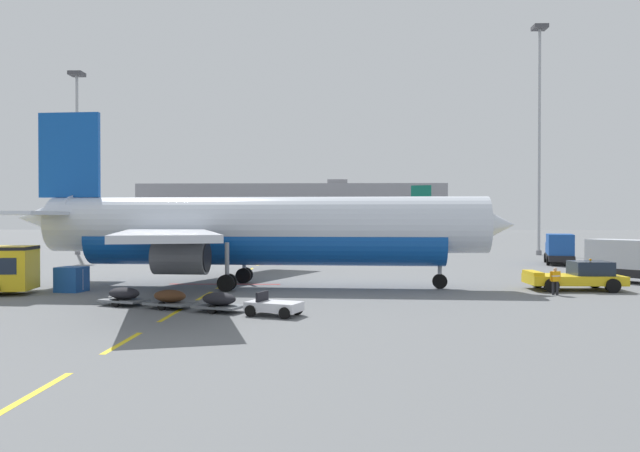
{
  "coord_description": "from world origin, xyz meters",
  "views": [
    {
      "loc": [
        26.16,
        -21.01,
        4.69
      ],
      "look_at": [
        24.95,
        18.45,
        4.22
      ],
      "focal_mm": 33.9,
      "sensor_mm": 36.0,
      "label": 1
    }
  ],
  "objects_px": {
    "airliner_foreground": "(256,230)",
    "pushback_tug": "(577,276)",
    "airliner_mid_left": "(362,223)",
    "apron_light_mast_near": "(77,141)",
    "baggage_train": "(194,300)",
    "apron_light_mast_far": "(539,115)",
    "ground_crew_worker": "(555,279)",
    "fuel_service_truck": "(634,260)",
    "uld_cargo_container": "(72,279)",
    "catering_truck": "(559,248)"
  },
  "relations": [
    {
      "from": "baggage_train",
      "to": "airliner_mid_left",
      "type": "bearing_deg",
      "value": 82.73
    },
    {
      "from": "airliner_mid_left",
      "to": "apron_light_mast_near",
      "type": "height_order",
      "value": "apron_light_mast_near"
    },
    {
      "from": "airliner_foreground",
      "to": "apron_light_mast_near",
      "type": "bearing_deg",
      "value": 127.69
    },
    {
      "from": "airliner_foreground",
      "to": "catering_truck",
      "type": "relative_size",
      "value": 4.71
    },
    {
      "from": "airliner_foreground",
      "to": "pushback_tug",
      "type": "relative_size",
      "value": 5.78
    },
    {
      "from": "baggage_train",
      "to": "catering_truck",
      "type": "bearing_deg",
      "value": 46.99
    },
    {
      "from": "baggage_train",
      "to": "fuel_service_truck",
      "type": "bearing_deg",
      "value": 26.2
    },
    {
      "from": "airliner_foreground",
      "to": "pushback_tug",
      "type": "bearing_deg",
      "value": -3.34
    },
    {
      "from": "pushback_tug",
      "to": "uld_cargo_container",
      "type": "xyz_separation_m",
      "value": [
        -32.91,
        -1.86,
        -0.1
      ]
    },
    {
      "from": "catering_truck",
      "to": "ground_crew_worker",
      "type": "height_order",
      "value": "catering_truck"
    },
    {
      "from": "catering_truck",
      "to": "baggage_train",
      "type": "relative_size",
      "value": 0.65
    },
    {
      "from": "airliner_mid_left",
      "to": "uld_cargo_container",
      "type": "bearing_deg",
      "value": -103.93
    },
    {
      "from": "fuel_service_truck",
      "to": "apron_light_mast_near",
      "type": "distance_m",
      "value": 66.96
    },
    {
      "from": "fuel_service_truck",
      "to": "apron_light_mast_far",
      "type": "height_order",
      "value": "apron_light_mast_far"
    },
    {
      "from": "baggage_train",
      "to": "apron_light_mast_near",
      "type": "xyz_separation_m",
      "value": [
        -27.16,
        48.1,
        14.5
      ]
    },
    {
      "from": "airliner_foreground",
      "to": "fuel_service_truck",
      "type": "relative_size",
      "value": 4.97
    },
    {
      "from": "fuel_service_truck",
      "to": "uld_cargo_container",
      "type": "relative_size",
      "value": 3.81
    },
    {
      "from": "fuel_service_truck",
      "to": "baggage_train",
      "type": "bearing_deg",
      "value": -153.8
    },
    {
      "from": "apron_light_mast_near",
      "to": "pushback_tug",
      "type": "bearing_deg",
      "value": -37.54
    },
    {
      "from": "airliner_mid_left",
      "to": "baggage_train",
      "type": "relative_size",
      "value": 2.81
    },
    {
      "from": "ground_crew_worker",
      "to": "airliner_mid_left",
      "type": "bearing_deg",
      "value": 95.31
    },
    {
      "from": "apron_light_mast_far",
      "to": "apron_light_mast_near",
      "type": "bearing_deg",
      "value": -179.76
    },
    {
      "from": "airliner_foreground",
      "to": "apron_light_mast_near",
      "type": "relative_size",
      "value": 1.44
    },
    {
      "from": "airliner_foreground",
      "to": "uld_cargo_container",
      "type": "relative_size",
      "value": 18.95
    },
    {
      "from": "apron_light_mast_far",
      "to": "ground_crew_worker",
      "type": "bearing_deg",
      "value": -106.95
    },
    {
      "from": "catering_truck",
      "to": "baggage_train",
      "type": "xyz_separation_m",
      "value": [
        -30.21,
        -32.38,
        -1.11
      ]
    },
    {
      "from": "fuel_service_truck",
      "to": "ground_crew_worker",
      "type": "height_order",
      "value": "fuel_service_truck"
    },
    {
      "from": "fuel_service_truck",
      "to": "uld_cargo_container",
      "type": "xyz_separation_m",
      "value": [
        -38.88,
        -6.69,
        -0.85
      ]
    },
    {
      "from": "apron_light_mast_near",
      "to": "apron_light_mast_far",
      "type": "distance_m",
      "value": 60.61
    },
    {
      "from": "airliner_mid_left",
      "to": "uld_cargo_container",
      "type": "height_order",
      "value": "airliner_mid_left"
    },
    {
      "from": "uld_cargo_container",
      "to": "apron_light_mast_far",
      "type": "distance_m",
      "value": 61.83
    },
    {
      "from": "baggage_train",
      "to": "apron_light_mast_far",
      "type": "distance_m",
      "value": 61.32
    },
    {
      "from": "airliner_mid_left",
      "to": "baggage_train",
      "type": "height_order",
      "value": "airliner_mid_left"
    },
    {
      "from": "ground_crew_worker",
      "to": "fuel_service_truck",
      "type": "bearing_deg",
      "value": 41.77
    },
    {
      "from": "uld_cargo_container",
      "to": "apron_light_mast_near",
      "type": "bearing_deg",
      "value": 113.21
    },
    {
      "from": "catering_truck",
      "to": "uld_cargo_container",
      "type": "xyz_separation_m",
      "value": [
        -40.01,
        -24.76,
        -0.85
      ]
    },
    {
      "from": "fuel_service_truck",
      "to": "apron_light_mast_near",
      "type": "relative_size",
      "value": 0.29
    },
    {
      "from": "apron_light_mast_near",
      "to": "baggage_train",
      "type": "bearing_deg",
      "value": -60.55
    },
    {
      "from": "airliner_mid_left",
      "to": "apron_light_mast_far",
      "type": "relative_size",
      "value": 1.08
    },
    {
      "from": "airliner_foreground",
      "to": "ground_crew_worker",
      "type": "bearing_deg",
      "value": -11.48
    },
    {
      "from": "pushback_tug",
      "to": "airliner_foreground",
      "type": "bearing_deg",
      "value": 176.66
    },
    {
      "from": "airliner_mid_left",
      "to": "uld_cargo_container",
      "type": "relative_size",
      "value": 17.39
    },
    {
      "from": "baggage_train",
      "to": "uld_cargo_container",
      "type": "height_order",
      "value": "uld_cargo_container"
    },
    {
      "from": "pushback_tug",
      "to": "apron_light_mast_near",
      "type": "relative_size",
      "value": 0.25
    },
    {
      "from": "airliner_foreground",
      "to": "apron_light_mast_far",
      "type": "relative_size",
      "value": 1.17
    },
    {
      "from": "airliner_mid_left",
      "to": "baggage_train",
      "type": "xyz_separation_m",
      "value": [
        -12.37,
        -96.98,
        -3.19
      ]
    },
    {
      "from": "baggage_train",
      "to": "apron_light_mast_far",
      "type": "bearing_deg",
      "value": 55.38
    },
    {
      "from": "ground_crew_worker",
      "to": "apron_light_mast_far",
      "type": "relative_size",
      "value": 0.06
    },
    {
      "from": "baggage_train",
      "to": "apron_light_mast_near",
      "type": "distance_m",
      "value": 57.11
    },
    {
      "from": "airliner_foreground",
      "to": "apron_light_mast_far",
      "type": "bearing_deg",
      "value": 49.93
    }
  ]
}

